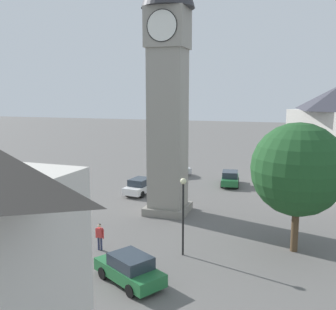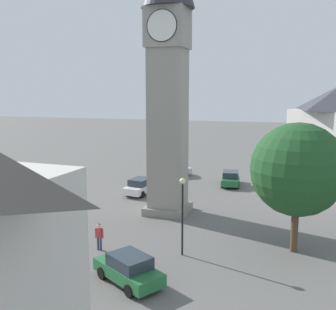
{
  "view_description": "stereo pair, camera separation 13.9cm",
  "coord_description": "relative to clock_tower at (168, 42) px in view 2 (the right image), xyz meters",
  "views": [
    {
      "loc": [
        9.06,
        -29.55,
        9.69
      ],
      "look_at": [
        0.0,
        0.0,
        4.7
      ],
      "focal_mm": 42.23,
      "sensor_mm": 36.0,
      "label": 1
    },
    {
      "loc": [
        9.19,
        -29.51,
        9.69
      ],
      "look_at": [
        0.0,
        0.0,
        4.7
      ],
      "focal_mm": 42.23,
      "sensor_mm": 36.0,
      "label": 2
    }
  ],
  "objects": [
    {
      "name": "pedestrian",
      "position": [
        -1.75,
        -8.64,
        -12.38
      ],
      "size": [
        0.56,
        0.22,
        1.69
      ],
      "color": "#2D3351",
      "rests_on": "ground"
    },
    {
      "name": "car_silver_kerb",
      "position": [
        1.64,
        -12.04,
        -12.63
      ],
      "size": [
        4.4,
        3.61,
        1.53
      ],
      "color": "#236B38",
      "rests_on": "ground"
    },
    {
      "name": "lamp_post",
      "position": [
        3.34,
        -7.86,
        -10.21
      ],
      "size": [
        0.36,
        0.36,
        4.72
      ],
      "color": "black",
      "rests_on": "ground"
    },
    {
      "name": "car_white_side",
      "position": [
        -3.53,
        13.39,
        -12.63
      ],
      "size": [
        4.26,
        3.92,
        1.53
      ],
      "color": "silver",
      "rests_on": "ground"
    },
    {
      "name": "ground_plane",
      "position": [
        -0.0,
        -0.0,
        -13.39
      ],
      "size": [
        200.0,
        200.0,
        0.0
      ],
      "primitive_type": "plane",
      "color": "#605E5B"
    },
    {
      "name": "clock_tower",
      "position": [
        0.0,
        0.0,
        0.0
      ],
      "size": [
        4.04,
        4.04,
        22.85
      ],
      "color": "gray",
      "rests_on": "ground"
    },
    {
      "name": "car_blue_kerb",
      "position": [
        3.47,
        10.73,
        -12.63
      ],
      "size": [
        2.17,
        4.3,
        1.53
      ],
      "color": "#236B38",
      "rests_on": "ground"
    },
    {
      "name": "car_red_corner",
      "position": [
        -4.19,
        4.73,
        -12.63
      ],
      "size": [
        2.26,
        4.32,
        1.53
      ],
      "color": "white",
      "rests_on": "ground"
    },
    {
      "name": "tree",
      "position": [
        9.71,
        -5.27,
        -8.29
      ],
      "size": [
        5.6,
        5.6,
        7.92
      ],
      "color": "brown",
      "rests_on": "ground"
    },
    {
      "name": "car_black_far",
      "position": [
        -7.52,
        -8.78,
        -12.63
      ],
      "size": [
        2.34,
        4.35,
        1.53
      ],
      "color": "black",
      "rests_on": "ground"
    }
  ]
}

